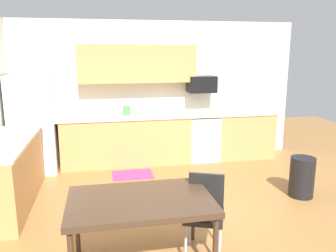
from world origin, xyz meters
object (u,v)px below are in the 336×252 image
Objects in this scene: kettle at (127,111)px; microwave at (202,84)px; chair_near_table at (205,208)px; trash_bin at (302,177)px; refrigerator at (34,124)px; dining_table at (140,204)px; oven_range at (202,137)px.

microwave is at bearing 1.94° from kettle.
microwave reaches higher than chair_near_table.
microwave reaches higher than trash_bin.
refrigerator is 1.66m from kettle.
microwave is at bearing 64.36° from dining_table.
chair_near_table reaches higher than dining_table.
kettle reaches higher than chair_near_table.
dining_table is 0.73m from chair_near_table.
microwave is 1.55m from kettle.
microwave is (3.13, 0.18, 0.63)m from refrigerator.
refrigerator is at bearing -176.71° from microwave.
refrigerator reaches higher than kettle.
refrigerator is 3.21× the size of microwave.
microwave is 3.52m from chair_near_table.
trash_bin is (2.55, 1.24, -0.37)m from dining_table.
refrigerator is 8.66× the size of kettle.
chair_near_table is (-0.92, -3.15, 0.05)m from oven_range.
oven_range is at bearing -90.00° from microwave.
refrigerator reaches higher than dining_table.
trash_bin is 3.00× the size of kettle.
microwave is at bearing 90.00° from oven_range.
trash_bin is at bearing 31.02° from chair_near_table.
oven_range reaches higher than dining_table.
chair_near_table is 2.17m from trash_bin.
dining_table reaches higher than trash_bin.
dining_table is 1.65× the size of chair_near_table.
oven_range is at bearing 1.46° from refrigerator.
microwave is at bearing 113.70° from trash_bin.
oven_range is 2.24m from trash_bin.
dining_table is at bearing -154.08° from trash_bin.
dining_table is 7.00× the size of kettle.
dining_table is (-1.62, -3.27, 0.22)m from oven_range.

